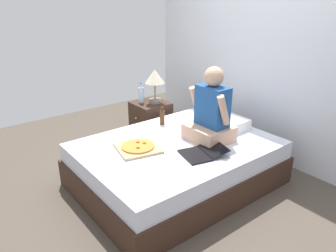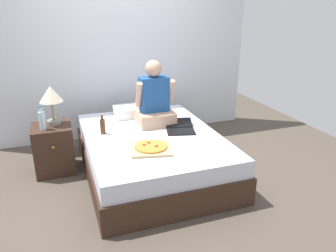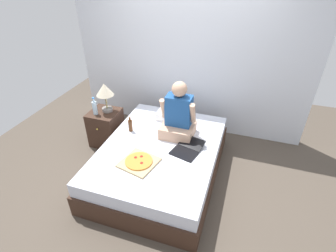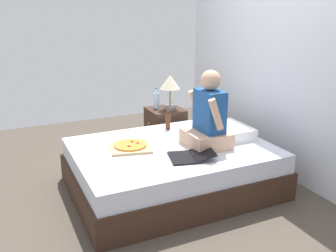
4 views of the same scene
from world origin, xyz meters
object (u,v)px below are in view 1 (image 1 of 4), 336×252
object	(u,v)px
lamp_on_left_nightstand	(155,79)
bed	(177,164)
water_bottle	(141,94)
pizza_box	(138,148)
person_seated	(211,114)
nightstand_left	(151,122)
beer_bottle_on_bed	(162,117)
laptop	(201,153)

from	to	relation	value
lamp_on_left_nightstand	bed	bearing A→B (deg)	-24.50
bed	water_bottle	bearing A→B (deg)	163.99
pizza_box	person_seated	bearing A→B (deg)	69.94
nightstand_left	lamp_on_left_nightstand	size ratio (longest dim) A/B	1.26
bed	lamp_on_left_nightstand	distance (m)	1.31
pizza_box	lamp_on_left_nightstand	bearing A→B (deg)	136.12
water_bottle	beer_bottle_on_bed	xyz separation A→B (m)	(0.64, -0.13, -0.11)
lamp_on_left_nightstand	laptop	distance (m)	1.51
water_bottle	laptop	xyz separation A→B (m)	(1.51, -0.32, -0.18)
bed	water_bottle	distance (m)	1.28
person_seated	pizza_box	xyz separation A→B (m)	(-0.27, -0.74, -0.27)
nightstand_left	lamp_on_left_nightstand	distance (m)	0.61
bed	person_seated	distance (m)	0.64
nightstand_left	pizza_box	world-z (taller)	nightstand_left
water_bottle	person_seated	size ratio (longest dim) A/B	0.35
bed	beer_bottle_on_bed	size ratio (longest dim) A/B	9.17
nightstand_left	water_bottle	world-z (taller)	water_bottle
pizza_box	bed	bearing A→B (deg)	72.55
bed	laptop	bearing A→B (deg)	1.28
laptop	beer_bottle_on_bed	size ratio (longest dim) A/B	2.18
lamp_on_left_nightstand	beer_bottle_on_bed	bearing A→B (deg)	-27.76
lamp_on_left_nightstand	laptop	xyz separation A→B (m)	(1.39, -0.46, -0.39)
nightstand_left	pizza_box	size ratio (longest dim) A/B	1.18
bed	beer_bottle_on_bed	distance (m)	0.65
bed	laptop	size ratio (longest dim) A/B	4.20
nightstand_left	laptop	bearing A→B (deg)	-16.12
bed	person_seated	xyz separation A→B (m)	(0.14, 0.34, 0.53)
laptop	lamp_on_left_nightstand	bearing A→B (deg)	161.56
lamp_on_left_nightstand	pizza_box	world-z (taller)	lamp_on_left_nightstand
lamp_on_left_nightstand	water_bottle	world-z (taller)	lamp_on_left_nightstand
bed	pizza_box	bearing A→B (deg)	-107.45
nightstand_left	person_seated	size ratio (longest dim) A/B	0.73
bed	laptop	distance (m)	0.44
nightstand_left	water_bottle	distance (m)	0.41
nightstand_left	lamp_on_left_nightstand	bearing A→B (deg)	51.37
laptop	pizza_box	xyz separation A→B (m)	(-0.48, -0.41, -0.00)
laptop	nightstand_left	bearing A→B (deg)	163.88
lamp_on_left_nightstand	beer_bottle_on_bed	size ratio (longest dim) A/B	2.05
nightstand_left	laptop	world-z (taller)	nightstand_left
pizza_box	beer_bottle_on_bed	xyz separation A→B (m)	(-0.39, 0.60, 0.07)
bed	beer_bottle_on_bed	xyz separation A→B (m)	(-0.52, 0.20, 0.34)
person_seated	nightstand_left	bearing A→B (deg)	176.03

